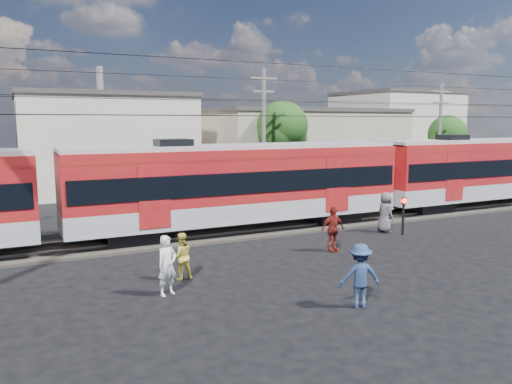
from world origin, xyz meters
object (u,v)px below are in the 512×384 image
commuter_train (244,182)px  pedestrian_c (360,276)px  car_silver (487,182)px  crossing_signal (404,209)px  pedestrian_a (167,265)px

commuter_train → pedestrian_c: bearing=-96.3°
car_silver → crossing_signal: crossing_signal is taller
commuter_train → pedestrian_c: 10.48m
commuter_train → pedestrian_a: size_ratio=27.31×
pedestrian_a → pedestrian_c: size_ratio=1.00×
commuter_train → pedestrian_a: (-5.76, -6.95, -1.48)m
car_silver → pedestrian_c: bearing=130.3°
commuter_train → car_silver: size_ratio=11.42×
pedestrian_a → crossing_signal: bearing=-7.8°
car_silver → commuter_train: bearing=109.3°
commuter_train → pedestrian_c: size_ratio=27.35×
pedestrian_c → crossing_signal: bearing=-120.8°
commuter_train → crossing_signal: commuter_train is taller
pedestrian_c → pedestrian_a: bearing=-17.9°
pedestrian_a → crossing_signal: pedestrian_a is taller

